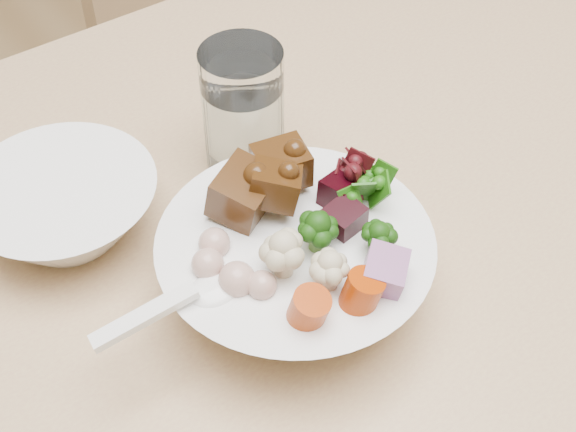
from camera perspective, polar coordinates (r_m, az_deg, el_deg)
The scene contains 6 objects.
dining_table at distance 0.82m, azimuth 11.57°, elevation -2.71°, with size 1.64×0.93×0.77m.
chair_far at distance 1.42m, azimuth -3.74°, elevation 12.00°, with size 0.49×0.49×0.88m.
food_bowl at distance 0.65m, azimuth 0.55°, elevation -3.22°, with size 0.22×0.22×0.12m.
soup_spoon at distance 0.59m, azimuth -6.48°, elevation -5.74°, with size 0.12×0.04×0.02m.
water_glass at distance 0.74m, azimuth -3.18°, elevation 7.11°, with size 0.08×0.08×0.13m.
side_bowl at distance 0.73m, azimuth -15.59°, elevation 0.53°, with size 0.17×0.17×0.06m, color white, non-canonical shape.
Camera 1 is at (-0.42, -0.34, 1.30)m, focal length 50.00 mm.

